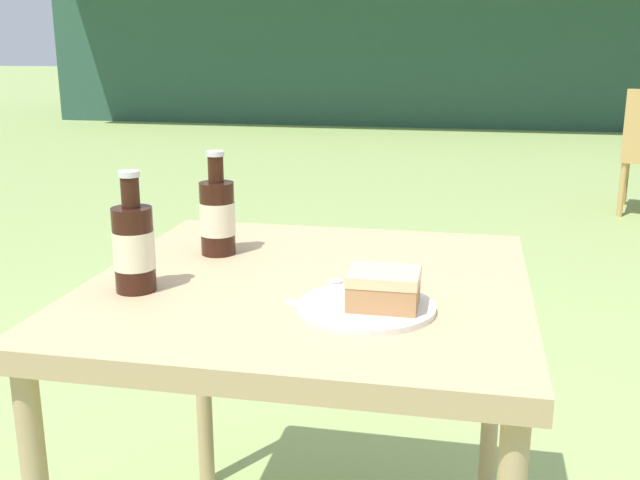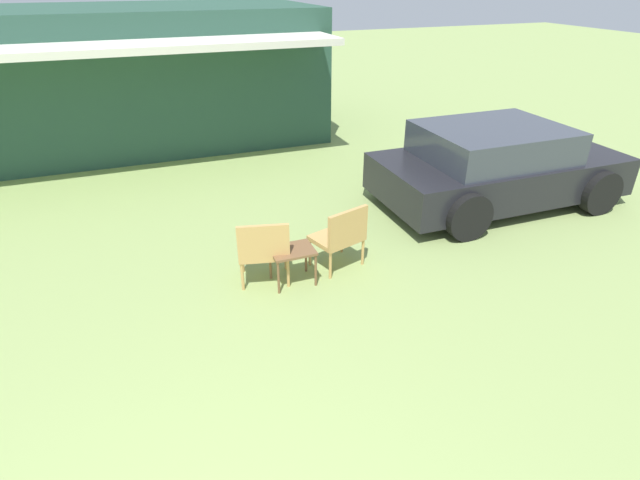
{
  "view_description": "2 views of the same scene",
  "coord_description": "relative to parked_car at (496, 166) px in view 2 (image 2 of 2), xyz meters",
  "views": [
    {
      "loc": [
        0.28,
        -1.28,
        1.13
      ],
      "look_at": [
        0.0,
        0.1,
        0.75
      ],
      "focal_mm": 42.0,
      "sensor_mm": 36.0,
      "label": 1
    },
    {
      "loc": [
        0.34,
        -1.05,
        3.3
      ],
      "look_at": [
        1.94,
        3.1,
        0.9
      ],
      "focal_mm": 28.0,
      "sensor_mm": 36.0,
      "label": 2
    }
  ],
  "objects": [
    {
      "name": "cabin_building",
      "position": [
        -6.21,
        5.77,
        0.74
      ],
      "size": [
        9.99,
        5.07,
        2.69
      ],
      "color": "#284C3D",
      "rests_on": "ground_plane"
    },
    {
      "name": "parked_car",
      "position": [
        0.0,
        0.0,
        0.0
      ],
      "size": [
        3.85,
        2.1,
        1.25
      ],
      "rotation": [
        0.0,
        0.0,
        -0.01
      ],
      "color": "black",
      "rests_on": "ground_plane"
    },
    {
      "name": "wicker_chair_cushioned",
      "position": [
        -4.05,
        -0.98,
        -0.15
      ],
      "size": [
        0.68,
        0.59,
        0.83
      ],
      "rotation": [
        0.0,
        0.0,
        2.91
      ],
      "color": "tan",
      "rests_on": "ground_plane"
    },
    {
      "name": "wicker_chair_plain",
      "position": [
        -3.07,
        -1.0,
        -0.15
      ],
      "size": [
        0.7,
        0.62,
        0.83
      ],
      "rotation": [
        0.0,
        0.0,
        3.44
      ],
      "color": "tan",
      "rests_on": "ground_plane"
    },
    {
      "name": "garden_side_table",
      "position": [
        -3.74,
        -1.11,
        -0.23
      ],
      "size": [
        0.51,
        0.39,
        0.45
      ],
      "color": "brown",
      "rests_on": "ground_plane"
    }
  ]
}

